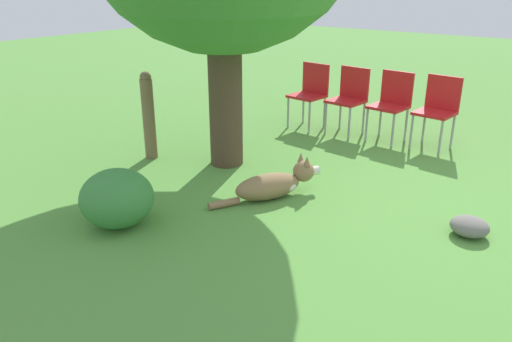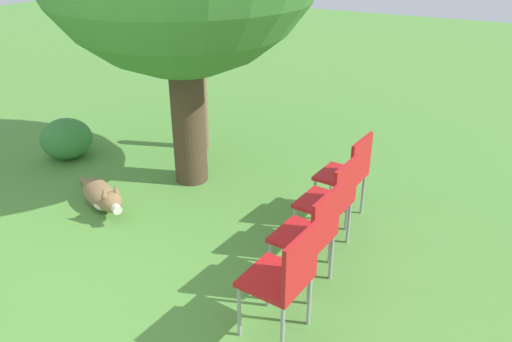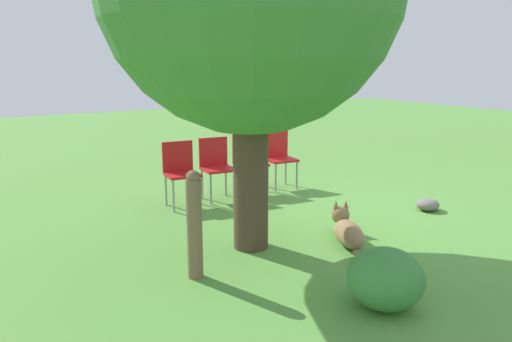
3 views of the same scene
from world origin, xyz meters
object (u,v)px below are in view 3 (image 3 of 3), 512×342
red_chair_1 (249,159)px  fence_post (194,224)px  dog (347,230)px  red_chair_3 (180,169)px  red_chair_2 (216,164)px  red_chair_0 (279,155)px

red_chair_1 → fence_post: bearing=-34.6°
dog → red_chair_3: 2.57m
dog → red_chair_1: 2.47m
fence_post → dog: bearing=-91.6°
dog → red_chair_2: size_ratio=1.22×
red_chair_0 → red_chair_1: size_ratio=1.00×
fence_post → red_chair_3: bearing=-20.3°
dog → red_chair_0: 2.62m
red_chair_0 → red_chair_1: 0.59m
red_chair_2 → red_chair_0: bearing=100.4°
dog → red_chair_3: size_ratio=1.22×
red_chair_2 → fence_post: bearing=-25.8°
red_chair_3 → red_chair_1: bearing=100.4°
fence_post → red_chair_1: bearing=-40.3°
red_chair_0 → red_chair_1: (-0.05, 0.59, 0.00)m
red_chair_0 → red_chair_2: same height
red_chair_0 → red_chair_2: (-0.10, 1.17, 0.00)m
red_chair_2 → red_chair_3: same height
dog → fence_post: bearing=115.9°
dog → red_chair_1: (2.43, -0.16, 0.39)m
red_chair_0 → red_chair_2: size_ratio=1.00×
red_chair_3 → dog: bearing=29.1°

